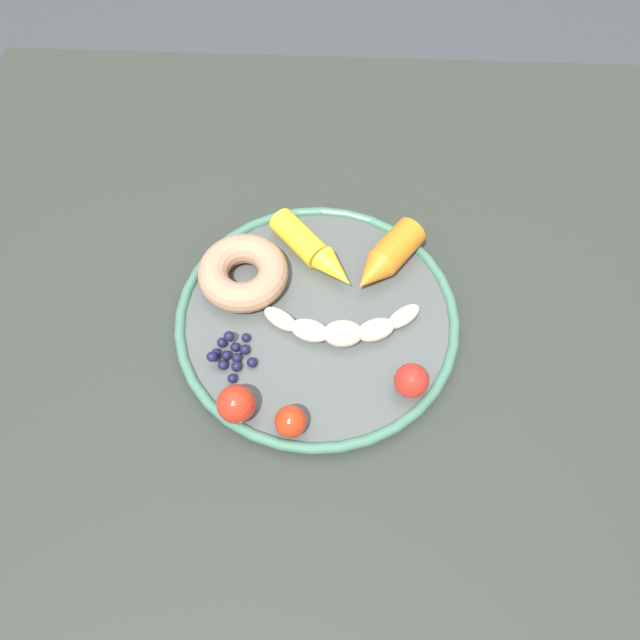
{
  "coord_description": "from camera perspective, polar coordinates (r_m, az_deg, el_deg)",
  "views": [
    {
      "loc": [
        0.0,
        0.39,
        1.4
      ],
      "look_at": [
        0.02,
        0.0,
        0.74
      ],
      "focal_mm": 38.09,
      "sensor_mm": 36.0,
      "label": 1
    }
  ],
  "objects": [
    {
      "name": "tomato_near",
      "position": [
        0.71,
        7.96,
        -5.08
      ],
      "size": [
        0.04,
        0.04,
        0.04
      ],
      "primitive_type": "sphere",
      "color": "red",
      "rests_on": "plate"
    },
    {
      "name": "carrot_orange",
      "position": [
        0.79,
        5.84,
        5.19
      ],
      "size": [
        0.09,
        0.11,
        0.04
      ],
      "color": "orange",
      "rests_on": "plate"
    },
    {
      "name": "donut",
      "position": [
        0.78,
        -6.24,
        3.96
      ],
      "size": [
        0.15,
        0.15,
        0.03
      ],
      "primitive_type": "torus",
      "rotation": [
        0.0,
        0.0,
        0.65
      ],
      "color": "tan",
      "rests_on": "plate"
    },
    {
      "name": "plate",
      "position": [
        0.76,
        -0.0,
        -0.11
      ],
      "size": [
        0.32,
        0.32,
        0.02
      ],
      "color": "#4A4F4E",
      "rests_on": "dining_table"
    },
    {
      "name": "tomato_far",
      "position": [
        0.7,
        -6.78,
        -7.03
      ],
      "size": [
        0.04,
        0.04,
        0.04
      ],
      "primitive_type": "sphere",
      "color": "red",
      "rests_on": "plate"
    },
    {
      "name": "tomato_mid",
      "position": [
        0.69,
        -2.2,
        -8.52
      ],
      "size": [
        0.03,
        0.03,
        0.03
      ],
      "primitive_type": "sphere",
      "color": "red",
      "rests_on": "plate"
    },
    {
      "name": "blueberry_pile",
      "position": [
        0.74,
        -7.18,
        -2.9
      ],
      "size": [
        0.05,
        0.06,
        0.02
      ],
      "color": "#191638",
      "rests_on": "plate"
    },
    {
      "name": "banana",
      "position": [
        0.74,
        2.17,
        -0.69
      ],
      "size": [
        0.18,
        0.06,
        0.03
      ],
      "color": "beige",
      "rests_on": "plate"
    },
    {
      "name": "carrot_yellow",
      "position": [
        0.8,
        -0.41,
        5.82
      ],
      "size": [
        0.11,
        0.11,
        0.03
      ],
      "color": "yellow",
      "rests_on": "plate"
    },
    {
      "name": "ground_plane",
      "position": [
        1.45,
        0.8,
        -15.2
      ],
      "size": [
        6.0,
        6.0,
        0.0
      ],
      "primitive_type": "plane",
      "color": "#383B3E"
    },
    {
      "name": "dining_table",
      "position": [
        0.85,
        1.33,
        -3.35
      ],
      "size": [
        1.02,
        0.93,
        0.73
      ],
      "color": "#2C312A",
      "rests_on": "ground_plane"
    }
  ]
}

